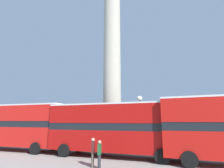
% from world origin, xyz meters
% --- Properties ---
extents(ground_plane, '(200.00, 200.00, 0.00)m').
position_xyz_m(ground_plane, '(0.00, 0.00, 0.00)').
color(ground_plane, gray).
extents(monument_column, '(5.42, 5.42, 23.65)m').
position_xyz_m(monument_column, '(0.00, 0.00, 8.48)').
color(monument_column, '#ADA593').
rests_on(monument_column, ground_plane).
extents(bus_a, '(11.51, 3.66, 4.34)m').
position_xyz_m(bus_a, '(-8.49, -5.43, 2.40)').
color(bus_a, red).
rests_on(bus_a, ground_plane).
extents(bus_b, '(10.88, 3.29, 4.18)m').
position_xyz_m(bus_b, '(2.13, -4.77, 2.32)').
color(bus_b, '#A80F0C').
rests_on(bus_b, ground_plane).
extents(street_lamp, '(0.51, 0.51, 5.12)m').
position_xyz_m(street_lamp, '(3.68, -2.02, 3.31)').
color(street_lamp, black).
rests_on(street_lamp, ground_plane).
extents(pedestrian_near_lamp, '(0.33, 0.49, 1.73)m').
position_xyz_m(pedestrian_near_lamp, '(2.03, -8.04, 0.97)').
color(pedestrian_near_lamp, '#4C473D').
rests_on(pedestrian_near_lamp, ground_plane).
extents(pedestrian_by_plinth, '(0.27, 0.45, 1.62)m').
position_xyz_m(pedestrian_by_plinth, '(2.58, -8.22, 0.89)').
color(pedestrian_by_plinth, '#28282D').
rests_on(pedestrian_by_plinth, ground_plane).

